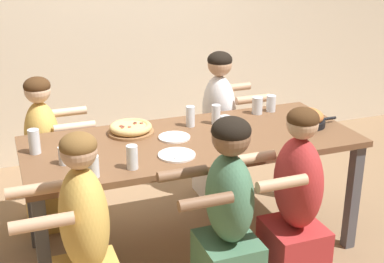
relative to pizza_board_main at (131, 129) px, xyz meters
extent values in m
plane|color=#896B4C|center=(0.34, -0.23, -0.83)|extent=(18.00, 18.00, 0.00)
cube|color=brown|center=(0.34, -0.23, -0.05)|extent=(2.12, 0.88, 0.04)
cube|color=#4C4C51|center=(-0.66, -0.61, -0.45)|extent=(0.07, 0.07, 0.75)
cube|color=#4C4C51|center=(1.34, -0.61, -0.45)|extent=(0.07, 0.07, 0.75)
cube|color=#4C4C51|center=(-0.66, 0.15, -0.45)|extent=(0.07, 0.07, 0.75)
cube|color=#4C4C51|center=(1.34, 0.15, -0.45)|extent=(0.07, 0.07, 0.75)
cylinder|color=#996B42|center=(0.00, 0.00, -0.02)|extent=(0.30, 0.30, 0.02)
torus|color=#DBB26B|center=(0.00, 0.00, 0.01)|extent=(0.28, 0.28, 0.04)
cylinder|color=#E5C675|center=(0.00, 0.00, 0.00)|extent=(0.23, 0.23, 0.04)
cylinder|color=#9E4C38|center=(0.03, 0.02, 0.02)|extent=(0.02, 0.02, 0.01)
cylinder|color=#9E4C38|center=(0.08, 0.01, 0.02)|extent=(0.02, 0.02, 0.01)
cylinder|color=#9E4C38|center=(-0.06, -0.03, 0.02)|extent=(0.02, 0.02, 0.01)
cylinder|color=#9E4C38|center=(-0.06, 0.01, 0.02)|extent=(0.02, 0.02, 0.01)
cylinder|color=#9E4C38|center=(-0.05, -0.01, 0.02)|extent=(0.02, 0.02, 0.01)
cylinder|color=#9E4C38|center=(-0.02, -0.03, 0.02)|extent=(0.02, 0.02, 0.01)
cylinder|color=#9E4C38|center=(0.04, 0.03, 0.02)|extent=(0.02, 0.02, 0.01)
cylinder|color=black|center=(1.17, -0.28, -0.01)|extent=(0.23, 0.23, 0.04)
cylinder|color=black|center=(1.33, -0.28, 0.00)|extent=(0.10, 0.02, 0.02)
ellipsoid|color=#C17038|center=(1.17, -0.28, 0.03)|extent=(0.20, 0.20, 0.11)
cylinder|color=white|center=(0.24, -0.18, -0.03)|extent=(0.20, 0.20, 0.01)
cube|color=#B7B7BC|center=(0.24, -0.18, -0.02)|extent=(0.09, 0.13, 0.01)
cylinder|color=white|center=(0.16, -0.46, -0.03)|extent=(0.22, 0.22, 0.01)
cube|color=#B7B7BC|center=(0.16, -0.46, -0.02)|extent=(0.08, 0.14, 0.01)
cylinder|color=silver|center=(-0.35, -0.57, 0.03)|extent=(0.06, 0.06, 0.12)
cylinder|color=silver|center=(-0.35, -0.57, 0.00)|extent=(0.05, 0.05, 0.07)
cylinder|color=silver|center=(1.08, 0.09, 0.03)|extent=(0.07, 0.07, 0.12)
cylinder|color=silver|center=(-0.13, -0.54, 0.04)|extent=(0.06, 0.06, 0.14)
cylinder|color=silver|center=(-0.13, -0.54, 0.02)|extent=(0.06, 0.06, 0.10)
cylinder|color=silver|center=(0.96, 0.07, 0.03)|extent=(0.08, 0.08, 0.12)
cylinder|color=silver|center=(0.96, 0.07, 0.01)|extent=(0.07, 0.07, 0.09)
cylinder|color=silver|center=(-0.62, -0.12, 0.04)|extent=(0.07, 0.07, 0.15)
cylinder|color=silver|center=(-0.62, -0.12, 0.00)|extent=(0.06, 0.06, 0.07)
cylinder|color=silver|center=(-0.48, -0.35, 0.02)|extent=(0.06, 0.06, 0.11)
cylinder|color=black|center=(-0.48, -0.35, 0.01)|extent=(0.05, 0.05, 0.08)
cylinder|color=silver|center=(-0.39, -0.32, 0.04)|extent=(0.06, 0.06, 0.14)
cylinder|color=silver|center=(-0.39, -0.32, 0.01)|extent=(0.05, 0.05, 0.09)
cylinder|color=silver|center=(0.58, -0.21, 0.03)|extent=(0.07, 0.07, 0.12)
cylinder|color=silver|center=(0.41, -0.01, 0.04)|extent=(0.06, 0.06, 0.14)
cylinder|color=silver|center=(0.60, -0.02, 0.03)|extent=(0.06, 0.06, 0.14)
cylinder|color=black|center=(0.60, -0.02, 0.02)|extent=(0.05, 0.05, 0.10)
ellipsoid|color=gold|center=(-0.47, -0.89, -0.10)|extent=(0.24, 0.36, 0.56)
sphere|color=tan|center=(-0.47, -0.89, 0.26)|extent=(0.17, 0.17, 0.17)
ellipsoid|color=brown|center=(-0.47, -0.89, 0.29)|extent=(0.18, 0.18, 0.12)
cylinder|color=tan|center=(-0.67, -1.06, 0.02)|extent=(0.28, 0.06, 0.06)
cylinder|color=tan|center=(-0.67, -0.72, 0.02)|extent=(0.28, 0.06, 0.06)
ellipsoid|color=#477556|center=(0.31, -0.89, -0.13)|extent=(0.24, 0.36, 0.51)
sphere|color=brown|center=(0.31, -0.89, 0.22)|extent=(0.20, 0.20, 0.20)
ellipsoid|color=black|center=(0.31, -0.89, 0.26)|extent=(0.21, 0.21, 0.14)
cylinder|color=brown|center=(0.10, -1.06, -0.02)|extent=(0.28, 0.06, 0.06)
cylinder|color=brown|center=(0.10, -0.72, -0.02)|extent=(0.28, 0.06, 0.06)
cube|color=#B22D2D|center=(0.73, -0.89, -0.60)|extent=(0.32, 0.34, 0.45)
ellipsoid|color=#B22D2D|center=(0.73, -0.89, -0.11)|extent=(0.24, 0.36, 0.54)
sphere|color=tan|center=(0.73, -0.89, 0.24)|extent=(0.17, 0.17, 0.17)
ellipsoid|color=#422814|center=(0.73, -0.89, 0.27)|extent=(0.18, 0.18, 0.12)
cylinder|color=tan|center=(0.52, -1.06, 0.00)|extent=(0.28, 0.06, 0.06)
cylinder|color=tan|center=(0.52, -0.72, 0.00)|extent=(0.28, 0.06, 0.06)
cube|color=silver|center=(0.81, 0.43, -0.60)|extent=(0.32, 0.34, 0.45)
ellipsoid|color=silver|center=(0.81, 0.43, -0.10)|extent=(0.24, 0.36, 0.56)
sphere|color=tan|center=(0.81, 0.43, 0.27)|extent=(0.19, 0.19, 0.19)
ellipsoid|color=black|center=(0.81, 0.43, 0.30)|extent=(0.19, 0.19, 0.13)
cylinder|color=tan|center=(1.02, 0.60, 0.02)|extent=(0.28, 0.06, 0.06)
cylinder|color=tan|center=(1.02, 0.26, 0.02)|extent=(0.28, 0.06, 0.06)
cube|color=gold|center=(-0.53, 0.43, -0.60)|extent=(0.32, 0.34, 0.45)
ellipsoid|color=gold|center=(-0.53, 0.43, -0.13)|extent=(0.24, 0.36, 0.49)
sphere|color=beige|center=(-0.53, 0.43, 0.20)|extent=(0.18, 0.18, 0.18)
ellipsoid|color=#422814|center=(-0.53, 0.43, 0.23)|extent=(0.18, 0.18, 0.13)
cylinder|color=beige|center=(-0.33, 0.60, -0.04)|extent=(0.28, 0.06, 0.06)
cylinder|color=beige|center=(-0.33, 0.26, -0.04)|extent=(0.28, 0.06, 0.06)
camera|label=1|loc=(-0.77, -3.20, 1.21)|focal=50.00mm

